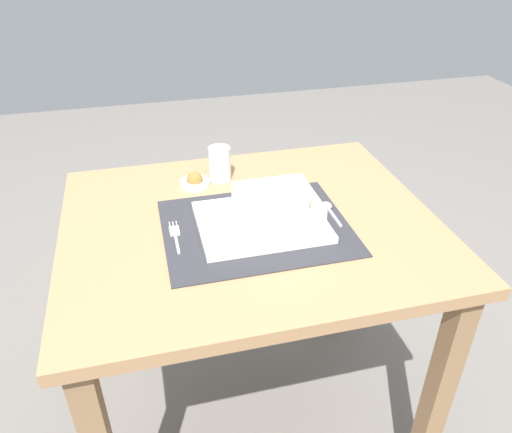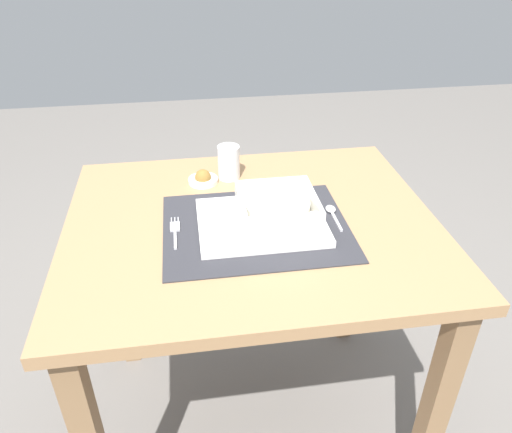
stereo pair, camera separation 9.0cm
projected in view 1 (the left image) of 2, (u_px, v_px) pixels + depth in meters
ground_plane at (252, 417)px, 1.54m from camera, size 6.00×6.00×0.00m
dining_table at (251, 260)px, 1.21m from camera, size 0.86×0.71×0.73m
placemat at (256, 227)px, 1.13m from camera, size 0.42×0.34×0.00m
serving_plate at (261, 222)px, 1.13m from camera, size 0.29×0.23×0.02m
porridge_bowl at (277, 208)px, 1.12m from camera, size 0.17×0.17×0.05m
fork at (175, 234)px, 1.09m from camera, size 0.02×0.13×0.00m
spoon at (328, 208)px, 1.19m from camera, size 0.02×0.11×0.01m
butter_knife at (321, 219)px, 1.15m from camera, size 0.01×0.14×0.01m
bread_knife at (310, 216)px, 1.16m from camera, size 0.01×0.13×0.01m
drinking_glass at (220, 165)px, 1.31m from camera, size 0.06×0.06×0.09m
condiment_saucer at (195, 181)px, 1.29m from camera, size 0.08×0.08×0.04m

